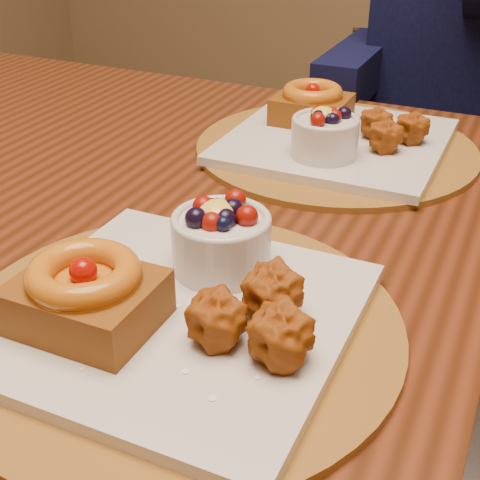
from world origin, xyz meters
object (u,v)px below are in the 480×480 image
Objects in this scene: place_setting_near at (177,300)px; place_setting_far at (334,136)px; dining_table at (274,277)px; chair_far at (435,218)px.

place_setting_near reaches higher than place_setting_far.
dining_table is at bearing 89.25° from place_setting_near.
place_setting_near is 0.47× the size of chair_far.
place_setting_far is at bearing 89.93° from place_setting_near.
place_setting_far is (0.00, 0.43, -0.00)m from place_setting_near.
dining_table is 4.21× the size of place_setting_far.
place_setting_near reaches higher than chair_far.
dining_table is 0.73m from chair_far.
dining_table is at bearing -89.39° from place_setting_far.
place_setting_far is (-0.00, 0.22, 0.10)m from dining_table.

